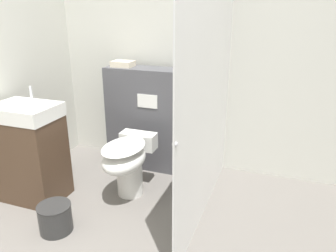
{
  "coord_description": "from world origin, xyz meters",
  "views": [
    {
      "loc": [
        0.97,
        -1.36,
        1.72
      ],
      "look_at": [
        0.05,
        1.2,
        0.73
      ],
      "focal_mm": 35.0,
      "sensor_mm": 36.0,
      "label": 1
    }
  ],
  "objects_px": {
    "toilet": "(128,161)",
    "sink_vanity": "(31,152)",
    "hair_drier": "(190,63)",
    "waste_bin": "(55,218)"
  },
  "relations": [
    {
      "from": "toilet",
      "to": "sink_vanity",
      "type": "xyz_separation_m",
      "value": [
        -0.82,
        -0.33,
        0.1
      ]
    },
    {
      "from": "sink_vanity",
      "to": "hair_drier",
      "type": "distance_m",
      "value": 1.75
    },
    {
      "from": "hair_drier",
      "to": "waste_bin",
      "type": "distance_m",
      "value": 1.9
    },
    {
      "from": "toilet",
      "to": "waste_bin",
      "type": "distance_m",
      "value": 0.8
    },
    {
      "from": "sink_vanity",
      "to": "toilet",
      "type": "bearing_deg",
      "value": 21.57
    },
    {
      "from": "sink_vanity",
      "to": "hair_drier",
      "type": "bearing_deg",
      "value": 40.43
    },
    {
      "from": "sink_vanity",
      "to": "hair_drier",
      "type": "height_order",
      "value": "hair_drier"
    },
    {
      "from": "waste_bin",
      "to": "hair_drier",
      "type": "bearing_deg",
      "value": 63.31
    },
    {
      "from": "sink_vanity",
      "to": "waste_bin",
      "type": "distance_m",
      "value": 0.71
    },
    {
      "from": "toilet",
      "to": "sink_vanity",
      "type": "height_order",
      "value": "sink_vanity"
    }
  ]
}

